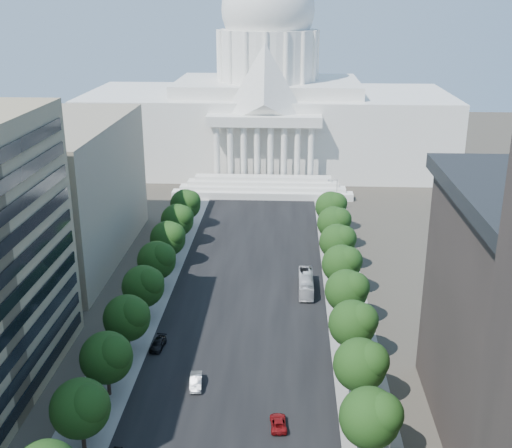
% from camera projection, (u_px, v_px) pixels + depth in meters
% --- Properties ---
extents(road_asphalt, '(30.00, 260.00, 0.01)m').
position_uv_depth(road_asphalt, '(250.00, 278.00, 132.18)').
color(road_asphalt, black).
rests_on(road_asphalt, ground).
extents(sidewalk_left, '(8.00, 260.00, 0.02)m').
position_uv_depth(sidewalk_left, '(159.00, 276.00, 133.13)').
color(sidewalk_left, gray).
rests_on(sidewalk_left, ground).
extents(sidewalk_right, '(8.00, 260.00, 0.02)m').
position_uv_depth(sidewalk_right, '(343.00, 280.00, 131.23)').
color(sidewalk_right, gray).
rests_on(sidewalk_right, ground).
extents(capitol, '(120.00, 56.00, 73.00)m').
position_uv_depth(capitol, '(267.00, 107.00, 214.85)').
color(capitol, white).
rests_on(capitol, ground).
extents(office_block_left_far, '(38.00, 52.00, 30.00)m').
position_uv_depth(office_block_left_far, '(32.00, 191.00, 138.99)').
color(office_block_left_far, gray).
rests_on(office_block_left_far, ground).
extents(tree_l_c, '(7.79, 7.60, 9.97)m').
position_uv_depth(tree_l_c, '(82.00, 407.00, 79.89)').
color(tree_l_c, '#33261C').
rests_on(tree_l_c, ground).
extents(tree_l_d, '(7.79, 7.60, 9.97)m').
position_uv_depth(tree_l_d, '(108.00, 357.00, 91.18)').
color(tree_l_d, '#33261C').
rests_on(tree_l_d, ground).
extents(tree_l_e, '(7.79, 7.60, 9.97)m').
position_uv_depth(tree_l_e, '(128.00, 317.00, 102.48)').
color(tree_l_e, '#33261C').
rests_on(tree_l_e, ground).
extents(tree_l_f, '(7.79, 7.60, 9.97)m').
position_uv_depth(tree_l_f, '(145.00, 285.00, 113.78)').
color(tree_l_f, '#33261C').
rests_on(tree_l_f, ground).
extents(tree_l_g, '(7.79, 7.60, 9.97)m').
position_uv_depth(tree_l_g, '(158.00, 259.00, 125.08)').
color(tree_l_g, '#33261C').
rests_on(tree_l_g, ground).
extents(tree_l_h, '(7.79, 7.60, 9.97)m').
position_uv_depth(tree_l_h, '(169.00, 238.00, 136.38)').
color(tree_l_h, '#33261C').
rests_on(tree_l_h, ground).
extents(tree_l_i, '(7.79, 7.60, 9.97)m').
position_uv_depth(tree_l_i, '(178.00, 219.00, 147.67)').
color(tree_l_i, '#33261C').
rests_on(tree_l_i, ground).
extents(tree_l_j, '(7.79, 7.60, 9.97)m').
position_uv_depth(tree_l_j, '(187.00, 204.00, 158.97)').
color(tree_l_j, '#33261C').
rests_on(tree_l_j, ground).
extents(tree_r_c, '(7.79, 7.60, 9.97)m').
position_uv_depth(tree_r_c, '(373.00, 417.00, 78.09)').
color(tree_r_c, '#33261C').
rests_on(tree_r_c, ground).
extents(tree_r_d, '(7.79, 7.60, 9.97)m').
position_uv_depth(tree_r_d, '(363.00, 364.00, 89.39)').
color(tree_r_d, '#33261C').
rests_on(tree_r_d, ground).
extents(tree_r_e, '(7.79, 7.60, 9.97)m').
position_uv_depth(tree_r_e, '(355.00, 323.00, 100.69)').
color(tree_r_e, '#33261C').
rests_on(tree_r_e, ground).
extents(tree_r_f, '(7.79, 7.60, 9.97)m').
position_uv_depth(tree_r_f, '(348.00, 290.00, 111.98)').
color(tree_r_f, '#33261C').
rests_on(tree_r_f, ground).
extents(tree_r_g, '(7.79, 7.60, 9.97)m').
position_uv_depth(tree_r_g, '(343.00, 263.00, 123.28)').
color(tree_r_g, '#33261C').
rests_on(tree_r_g, ground).
extents(tree_r_h, '(7.79, 7.60, 9.97)m').
position_uv_depth(tree_r_h, '(339.00, 241.00, 134.58)').
color(tree_r_h, '#33261C').
rests_on(tree_r_h, ground).
extents(tree_r_i, '(7.79, 7.60, 9.97)m').
position_uv_depth(tree_r_i, '(335.00, 222.00, 145.88)').
color(tree_r_i, '#33261C').
rests_on(tree_r_i, ground).
extents(tree_r_j, '(7.79, 7.60, 9.97)m').
position_uv_depth(tree_r_j, '(332.00, 206.00, 157.18)').
color(tree_r_j, '#33261C').
rests_on(tree_r_j, ground).
extents(streetlight_b, '(2.61, 0.44, 9.00)m').
position_uv_depth(streetlight_b, '(386.00, 426.00, 77.46)').
color(streetlight_b, gray).
rests_on(streetlight_b, ground).
extents(streetlight_c, '(2.61, 0.44, 9.00)m').
position_uv_depth(streetlight_c, '(364.00, 326.00, 101.00)').
color(streetlight_c, gray).
rests_on(streetlight_c, ground).
extents(streetlight_d, '(2.61, 0.44, 9.00)m').
position_uv_depth(streetlight_d, '(351.00, 264.00, 124.54)').
color(streetlight_d, gray).
rests_on(streetlight_d, ground).
extents(streetlight_e, '(2.61, 0.44, 9.00)m').
position_uv_depth(streetlight_e, '(341.00, 222.00, 148.08)').
color(streetlight_e, gray).
rests_on(streetlight_e, ground).
extents(streetlight_f, '(2.61, 0.44, 9.00)m').
position_uv_depth(streetlight_f, '(335.00, 191.00, 171.61)').
color(streetlight_f, gray).
rests_on(streetlight_f, ground).
extents(car_silver, '(2.19, 5.04, 1.61)m').
position_uv_depth(car_silver, '(196.00, 382.00, 95.22)').
color(car_silver, '#96999D').
rests_on(car_silver, ground).
extents(car_red, '(2.52, 4.77, 1.28)m').
position_uv_depth(car_red, '(278.00, 423.00, 86.23)').
color(car_red, maroon).
rests_on(car_red, ground).
extents(car_dark_b, '(2.40, 4.98, 1.40)m').
position_uv_depth(car_dark_b, '(158.00, 344.00, 105.73)').
color(car_dark_b, black).
rests_on(car_dark_b, ground).
extents(city_bus, '(2.77, 11.80, 3.29)m').
position_uv_depth(city_bus, '(306.00, 283.00, 126.02)').
color(city_bus, silver).
rests_on(city_bus, ground).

